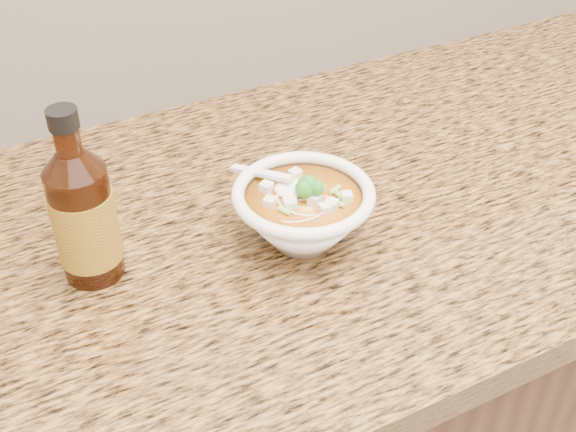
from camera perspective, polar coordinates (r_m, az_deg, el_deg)
name	(u,v)px	position (r m, az deg, el deg)	size (l,w,h in m)	color
cabinet	(367,395)	(1.31, 6.23, -13.86)	(4.00, 0.65, 0.86)	black
counter_slab	(388,185)	(1.00, 7.94, 2.47)	(4.00, 0.68, 0.04)	olive
soup_bowl	(303,214)	(0.84, 1.19, 0.19)	(0.17, 0.18, 0.09)	white
hot_sauce_bottle	(84,217)	(0.80, -15.82, -0.05)	(0.09, 0.09, 0.21)	#3B1708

